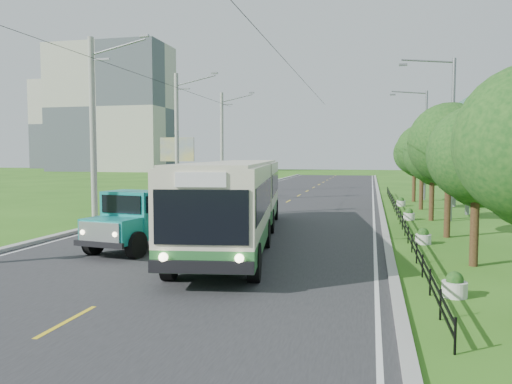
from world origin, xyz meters
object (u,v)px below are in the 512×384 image
(pole_mid, at_px, (177,137))
(streetlight_mid, at_px, (449,133))
(pole_far, at_px, (222,142))
(streetlight_far, at_px, (424,141))
(tree_fifth, at_px, (423,153))
(dump_truck, at_px, (144,215))
(billboard_left, at_px, (177,153))
(tree_back, at_px, (415,156))
(tree_second, at_px, (478,160))
(billboard_right, at_px, (462,130))
(bus, at_px, (239,195))
(planter_front, at_px, (455,286))
(planter_mid, at_px, (409,215))
(planter_far, at_px, (401,202))
(tree_third, at_px, (450,148))
(tree_fourth, at_px, (433,157))
(pole_near, at_px, (93,129))
(planter_near, at_px, (423,237))

(pole_mid, height_order, streetlight_mid, pole_mid)
(pole_far, height_order, streetlight_far, pole_far)
(tree_fifth, relative_size, dump_truck, 1.01)
(billboard_left, bearing_deg, tree_back, 6.31)
(dump_truck, bearing_deg, tree_second, 6.46)
(billboard_right, distance_m, bus, 19.07)
(planter_front, xyz_separation_m, planter_mid, (0.00, 16.00, 0.00))
(pole_far, relative_size, billboard_right, 1.37)
(billboard_right, bearing_deg, planter_front, -99.55)
(planter_front, height_order, planter_far, same)
(tree_fifth, distance_m, bus, 17.62)
(streetlight_far, distance_m, planter_far, 7.84)
(pole_mid, bearing_deg, tree_third, -35.36)
(pole_mid, bearing_deg, planter_front, -53.75)
(streetlight_far, relative_size, dump_truck, 1.58)
(tree_second, bearing_deg, planter_front, -106.88)
(streetlight_mid, distance_m, bus, 13.51)
(pole_far, relative_size, billboard_left, 1.92)
(tree_third, distance_m, planter_front, 10.87)
(streetlight_mid, distance_m, planter_mid, 5.05)
(pole_far, bearing_deg, dump_truck, -78.83)
(tree_back, xyz_separation_m, dump_truck, (-12.12, -23.55, -2.34))
(tree_second, height_order, bus, tree_second)
(tree_fourth, distance_m, planter_far, 8.62)
(planter_front, height_order, billboard_right, billboard_right)
(tree_third, xyz_separation_m, tree_fifth, (-0.00, 12.00, -0.13))
(pole_near, height_order, bus, pole_near)
(pole_far, distance_m, tree_third, 30.78)
(pole_mid, relative_size, pole_far, 1.00)
(planter_near, xyz_separation_m, bus, (-7.66, -0.94, 1.71))
(pole_near, distance_m, tree_fourth, 18.89)
(pole_near, height_order, pole_mid, same)
(streetlight_mid, bearing_deg, bus, -137.34)
(pole_far, height_order, billboard_left, pole_far)
(planter_mid, bearing_deg, pole_near, -163.48)
(tree_third, xyz_separation_m, planter_front, (-1.26, -10.14, -3.70))
(pole_near, relative_size, streetlight_far, 1.10)
(streetlight_mid, bearing_deg, tree_fourth, 169.85)
(billboard_right, xyz_separation_m, dump_truck, (-14.56, -17.41, -4.03))
(pole_mid, relative_size, planter_near, 14.93)
(tree_back, distance_m, streetlight_mid, 12.23)
(planter_mid, bearing_deg, streetlight_far, 81.70)
(planter_front, relative_size, dump_truck, 0.12)
(tree_fifth, relative_size, planter_mid, 8.66)
(bus, bearing_deg, pole_far, 99.73)
(tree_back, bearing_deg, pole_near, -136.59)
(pole_far, height_order, tree_third, pole_far)
(pole_near, distance_m, tree_back, 24.98)
(pole_near, distance_m, pole_mid, 12.00)
(pole_far, height_order, tree_second, pole_far)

